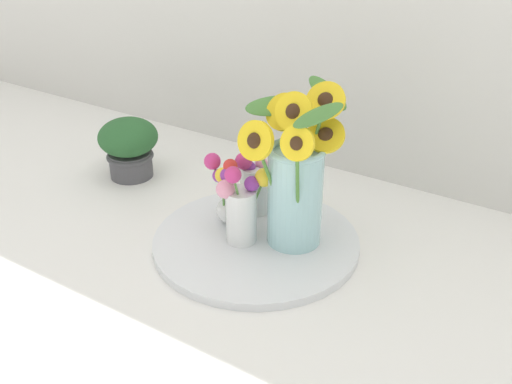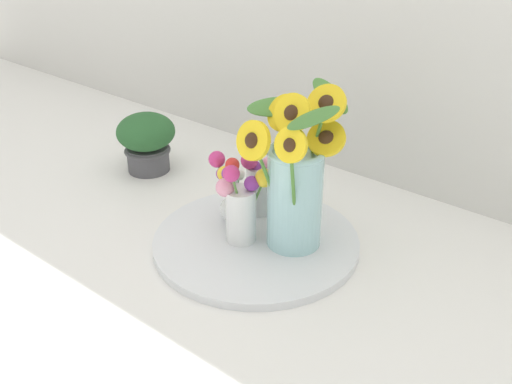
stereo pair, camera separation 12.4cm
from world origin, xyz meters
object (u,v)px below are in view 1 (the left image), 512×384
object	(u,v)px
serving_tray	(256,242)
mason_jar_sunflowers	(295,179)
vase_small_center	(241,205)
vase_small_back	(255,185)
potted_plant	(129,145)
vase_bulb_right	(226,193)

from	to	relation	value
serving_tray	mason_jar_sunflowers	distance (m)	0.18
vase_small_center	vase_small_back	xyz separation A→B (m)	(-0.05, 0.12, -0.02)
vase_small_center	vase_small_back	world-z (taller)	vase_small_center
serving_tray	vase_small_center	size ratio (longest dim) A/B	2.38
mason_jar_sunflowers	vase_small_center	xyz separation A→B (m)	(-0.09, -0.06, -0.06)
vase_small_center	potted_plant	size ratio (longest dim) A/B	1.17
vase_bulb_right	vase_small_center	bearing A→B (deg)	-31.02
serving_tray	vase_small_center	xyz separation A→B (m)	(-0.02, -0.02, 0.09)
serving_tray	vase_bulb_right	bearing A→B (deg)	168.31
serving_tray	mason_jar_sunflowers	bearing A→B (deg)	28.77
vase_bulb_right	mason_jar_sunflowers	bearing A→B (deg)	7.20
serving_tray	potted_plant	world-z (taller)	potted_plant
serving_tray	mason_jar_sunflowers	xyz separation A→B (m)	(0.07, 0.04, 0.16)
serving_tray	potted_plant	size ratio (longest dim) A/B	2.79
vase_small_center	vase_bulb_right	size ratio (longest dim) A/B	1.08
serving_tray	vase_small_center	bearing A→B (deg)	-135.70
mason_jar_sunflowers	potted_plant	bearing A→B (deg)	172.72
serving_tray	vase_small_back	size ratio (longest dim) A/B	2.93
mason_jar_sunflowers	vase_small_center	distance (m)	0.13
vase_bulb_right	potted_plant	xyz separation A→B (m)	(-0.37, 0.09, -0.01)
mason_jar_sunflowers	vase_small_center	world-z (taller)	mason_jar_sunflowers
mason_jar_sunflowers	vase_small_center	size ratio (longest dim) A/B	1.86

